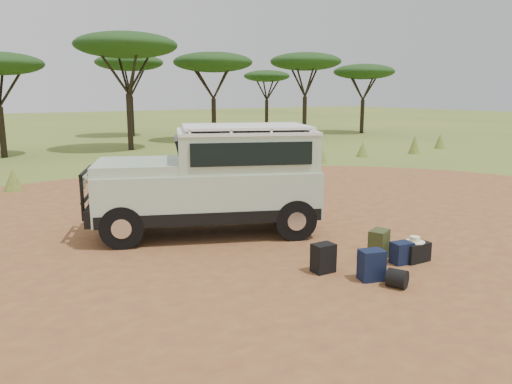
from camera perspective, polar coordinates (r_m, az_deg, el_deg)
ground at (r=9.76m, az=0.83°, el=-6.65°), size 140.00×140.00×0.00m
dirt_clearing at (r=9.76m, az=0.83°, el=-6.63°), size 23.00×23.00×0.01m
grass_fringe at (r=17.35m, az=-15.58°, el=2.30°), size 36.60×1.60×0.90m
acacia_treeline at (r=28.13m, az=-22.46°, el=14.35°), size 46.70×13.20×6.26m
safari_vehicle at (r=10.74m, az=-4.73°, el=1.16°), size 5.08×3.68×2.33m
walking_staff at (r=9.99m, az=-13.65°, el=-1.90°), size 0.41×0.23×1.57m
backpack_black at (r=8.61m, az=7.70°, el=-7.50°), size 0.38×0.29×0.50m
backpack_navy at (r=8.40m, az=13.07°, el=-8.16°), size 0.46×0.39×0.51m
backpack_olive at (r=9.46m, az=13.86°, el=-5.86°), size 0.47×0.41×0.55m
duffel_navy at (r=9.33m, az=16.30°, el=-6.71°), size 0.40×0.33×0.40m
hard_case at (r=9.54m, az=17.61°, el=-6.51°), size 0.53×0.40×0.36m
stuff_sack at (r=8.24m, az=15.83°, el=-9.49°), size 0.39×0.39×0.30m
safari_hat at (r=9.48m, az=17.69°, el=-5.25°), size 0.36×0.36×0.11m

